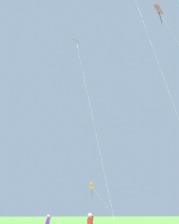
{
  "coord_description": "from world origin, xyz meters",
  "views": [
    {
      "loc": [
        -2.03,
        -2.36,
        1.56
      ],
      "look_at": [
        3.22,
        22.26,
        13.35
      ],
      "focal_mm": 35.18,
      "sensor_mm": 36.0,
      "label": 1
    }
  ],
  "objects": [
    {
      "name": "kite_red_high",
      "position": [
        1.91,
        25.19,
        26.0
      ],
      "size": [
        3.01,
        10.74,
        28.7
      ],
      "color": "red",
      "rests_on": "ground_plane"
    },
    {
      "name": "kite_pink_low",
      "position": [
        12.19,
        16.77,
        26.34
      ],
      "size": [
        3.54,
        6.47,
        28.51
      ],
      "color": "pink",
      "rests_on": "ground_plane"
    },
    {
      "name": "kite_orange_box",
      "position": [
        8.52,
        44.81,
        6.96
      ],
      "size": [
        2.3,
        11.55,
        7.79
      ],
      "color": "orange",
      "rests_on": "ground_plane"
    },
    {
      "name": "person_foreground_watcher",
      "position": [
        -1.25,
        16.12,
        0.93
      ],
      "size": [
        0.46,
        0.33,
        1.55
      ],
      "color": "#2D3351",
      "rests_on": "ground_plane"
    }
  ]
}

